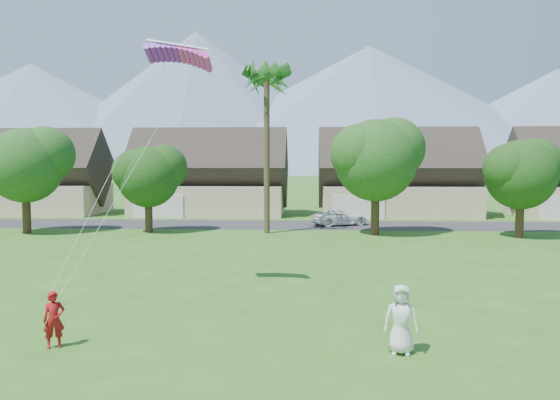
# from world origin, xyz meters

# --- Properties ---
(ground) EXTENTS (500.00, 500.00, 0.00)m
(ground) POSITION_xyz_m (0.00, 0.00, 0.00)
(ground) COLOR #2D6019
(ground) RESTS_ON ground
(street) EXTENTS (90.00, 7.00, 0.01)m
(street) POSITION_xyz_m (0.00, 34.00, 0.01)
(street) COLOR #2D2D30
(street) RESTS_ON ground
(kite_flyer) EXTENTS (0.71, 0.64, 1.64)m
(kite_flyer) POSITION_xyz_m (-6.13, 2.91, 0.82)
(kite_flyer) COLOR #A11213
(kite_flyer) RESTS_ON ground
(watcher) EXTENTS (1.02, 0.73, 1.95)m
(watcher) POSITION_xyz_m (3.76, 2.97, 0.97)
(watcher) COLOR silver
(watcher) RESTS_ON ground
(parked_car) EXTENTS (5.18, 3.95, 1.31)m
(parked_car) POSITION_xyz_m (3.80, 34.00, 0.65)
(parked_car) COLOR white
(parked_car) RESTS_ON ground
(mountain_ridge) EXTENTS (540.00, 240.00, 70.00)m
(mountain_ridge) POSITION_xyz_m (10.40, 260.00, 29.07)
(mountain_ridge) COLOR slate
(mountain_ridge) RESTS_ON ground
(houses_row) EXTENTS (72.75, 8.19, 8.86)m
(houses_row) POSITION_xyz_m (0.49, 42.99, 3.44)
(houses_row) COLOR beige
(houses_row) RESTS_ON ground
(tree_row) EXTENTS (62.27, 6.67, 8.45)m
(tree_row) POSITION_xyz_m (-1.14, 27.92, 4.89)
(tree_row) COLOR #47301C
(tree_row) RESTS_ON ground
(fan_palm) EXTENTS (3.00, 3.00, 13.80)m
(fan_palm) POSITION_xyz_m (-2.00, 28.50, 11.80)
(fan_palm) COLOR #4C3D26
(fan_palm) RESTS_ON ground
(parafoil_kite) EXTENTS (2.63, 1.05, 0.50)m
(parafoil_kite) POSITION_xyz_m (-3.98, 9.69, 9.66)
(parafoil_kite) COLOR purple
(parafoil_kite) RESTS_ON ground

